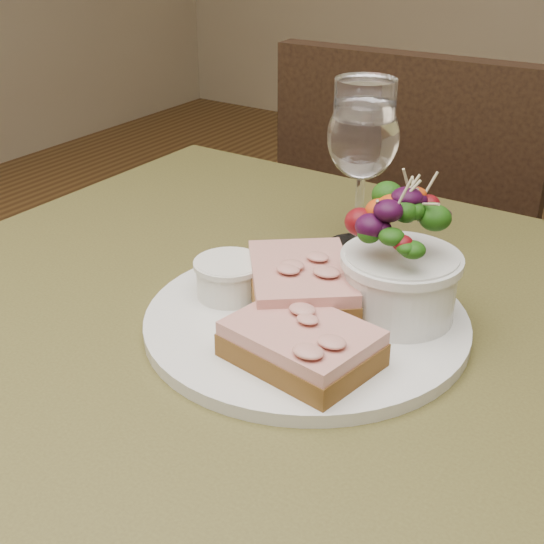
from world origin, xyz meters
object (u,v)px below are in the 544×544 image
Objects in this scene: sandwich_back at (301,283)px; wine_glass at (363,142)px; sandwich_front at (301,344)px; salad_bowl at (402,257)px; dinner_plate at (306,321)px; ramekin at (229,277)px; chair_far at (418,355)px; cafe_table at (259,415)px.

wine_glass is at bearing 150.88° from sandwich_back.
salad_bowl reaches higher than sandwich_front.
ramekin is at bearing -174.90° from dinner_plate.
sandwich_front is 0.09m from sandwich_back.
chair_far is at bearing 152.98° from sandwich_back.
sandwich_back reaches higher than cafe_table.
salad_bowl is (0.03, 0.11, 0.04)m from sandwich_front.
wine_glass is (-0.03, 0.16, 0.09)m from sandwich_back.
sandwich_front is 2.06× the size of ramekin.
ramekin is at bearing -160.31° from salad_bowl.
sandwich_front is at bearing -72.62° from wine_glass.
chair_far is 5.88× the size of sandwich_back.
sandwich_back is 0.07m from ramekin.
salad_bowl is at bearing 34.12° from dinner_plate.
sandwich_front is 0.12m from salad_bowl.
dinner_plate is 0.11m from salad_bowl.
ramekin is at bearing 92.13° from chair_far.
salad_bowl is (0.07, 0.05, 0.07)m from dinner_plate.
sandwich_back reaches higher than ramekin.
sandwich_front is (0.18, -0.75, 0.48)m from chair_far.
ramekin is 0.49× the size of salad_bowl.
wine_glass is (-0.08, 0.24, 0.10)m from sandwich_front.
cafe_table is at bearing -72.13° from sandwich_back.
chair_far is (-0.11, 0.71, -0.36)m from cafe_table.
dinner_plate is at bearing 98.84° from chair_far.
wine_glass is (0.11, -0.51, 0.58)m from chair_far.
salad_bowl reaches higher than sandwich_back.
wine_glass reaches higher than salad_bowl.
wine_glass reaches higher than sandwich_back.
salad_bowl is 0.73× the size of wine_glass.
sandwich_back is 0.87× the size of wine_glass.
chair_far is at bearing 102.37° from dinner_plate.
sandwich_front is 0.73× the size of wine_glass.
ramekin is 0.35× the size of wine_glass.
chair_far reaches higher than salad_bowl.
cafe_table is 0.14m from ramekin.
sandwich_front is at bearing -61.94° from dinner_plate.
chair_far is 0.78m from wine_glass.
ramekin is 0.16m from salad_bowl.
cafe_table is 12.92× the size of ramekin.
salad_bowl reaches higher than ramekin.
salad_bowl is (0.22, -0.64, 0.53)m from chair_far.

